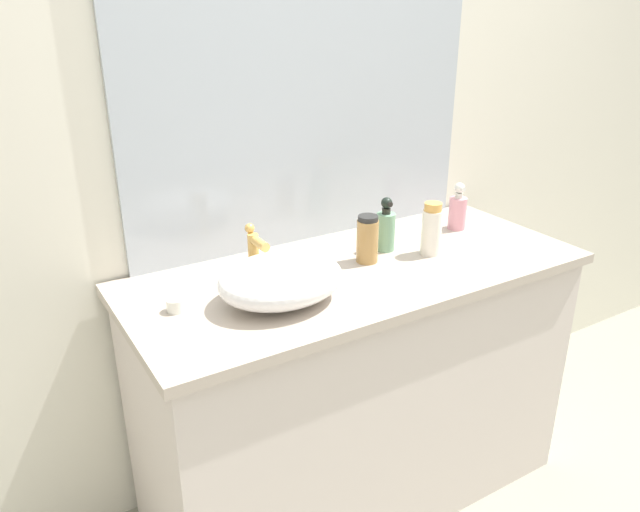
{
  "coord_description": "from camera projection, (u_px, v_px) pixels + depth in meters",
  "views": [
    {
      "loc": [
        -0.96,
        -1.0,
        1.61
      ],
      "look_at": [
        -0.13,
        0.37,
        0.93
      ],
      "focal_mm": 34.84,
      "sensor_mm": 36.0,
      "label": 1
    }
  ],
  "objects": [
    {
      "name": "perfume_bottle",
      "position": [
        386.0,
        228.0,
        1.97
      ],
      "size": [
        0.06,
        0.06,
        0.18
      ],
      "color": "#75A681",
      "rests_on": "vanity_counter"
    },
    {
      "name": "lotion_bottle",
      "position": [
        367.0,
        239.0,
        1.88
      ],
      "size": [
        0.07,
        0.07,
        0.15
      ],
      "color": "#AA7F45",
      "rests_on": "vanity_counter"
    },
    {
      "name": "faucet",
      "position": [
        255.0,
        250.0,
        1.75
      ],
      "size": [
        0.03,
        0.11,
        0.16
      ],
      "color": "#DCA852",
      "rests_on": "vanity_counter"
    },
    {
      "name": "vanity_counter",
      "position": [
        356.0,
        386.0,
        2.03
      ],
      "size": [
        1.41,
        0.6,
        0.85
      ],
      "color": "beige",
      "rests_on": "ground"
    },
    {
      "name": "candle_jar",
      "position": [
        175.0,
        305.0,
        1.6
      ],
      "size": [
        0.05,
        0.05,
        0.04
      ],
      "primitive_type": "cylinder",
      "color": "silver",
      "rests_on": "vanity_counter"
    },
    {
      "name": "wall_mirror_panel",
      "position": [
        307.0,
        41.0,
        1.85
      ],
      "size": [
        1.21,
        0.01,
        1.26
      ],
      "primitive_type": "cube",
      "color": "#B2BCC6",
      "rests_on": "vanity_counter"
    },
    {
      "name": "sink_basin",
      "position": [
        281.0,
        280.0,
        1.64
      ],
      "size": [
        0.35,
        0.27,
        0.12
      ],
      "primitive_type": "ellipsoid",
      "color": "white",
      "rests_on": "vanity_counter"
    },
    {
      "name": "bathroom_wall_rear",
      "position": [
        294.0,
        101.0,
        1.94
      ],
      "size": [
        6.0,
        0.06,
        2.6
      ],
      "primitive_type": "cube",
      "color": "silver",
      "rests_on": "ground"
    },
    {
      "name": "spray_can",
      "position": [
        431.0,
        230.0,
        1.94
      ],
      "size": [
        0.06,
        0.06,
        0.17
      ],
      "color": "white",
      "rests_on": "vanity_counter"
    },
    {
      "name": "soap_dispenser",
      "position": [
        458.0,
        210.0,
        2.15
      ],
      "size": [
        0.06,
        0.06,
        0.17
      ],
      "color": "pink",
      "rests_on": "vanity_counter"
    }
  ]
}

